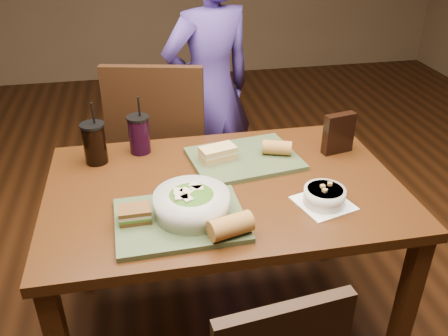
{
  "coord_description": "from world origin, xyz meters",
  "views": [
    {
      "loc": [
        -0.28,
        -1.47,
        1.68
      ],
      "look_at": [
        0.0,
        0.0,
        0.82
      ],
      "focal_mm": 38.0,
      "sensor_mm": 36.0,
      "label": 1
    }
  ],
  "objects_px": {
    "diner": "(210,91)",
    "salad_bowl": "(192,202)",
    "baguette_far": "(277,148)",
    "chair_far": "(156,150)",
    "cup_berry": "(139,134)",
    "soup_bowl": "(324,196)",
    "tray_far": "(244,159)",
    "tray_near": "(180,220)",
    "dining_table": "(224,204)",
    "cup_cola": "(95,143)",
    "baguette_near": "(231,226)",
    "chip_bag": "(339,133)",
    "sandwich_far": "(218,153)",
    "sandwich_near": "(135,214)"
  },
  "relations": [
    {
      "from": "diner",
      "to": "cup_berry",
      "type": "bearing_deg",
      "value": 37.33
    },
    {
      "from": "tray_far",
      "to": "sandwich_near",
      "type": "height_order",
      "value": "sandwich_near"
    },
    {
      "from": "salad_bowl",
      "to": "baguette_far",
      "type": "height_order",
      "value": "salad_bowl"
    },
    {
      "from": "diner",
      "to": "tray_far",
      "type": "xyz_separation_m",
      "value": [
        0.01,
        -0.81,
        0.01
      ]
    },
    {
      "from": "diner",
      "to": "salad_bowl",
      "type": "height_order",
      "value": "diner"
    },
    {
      "from": "soup_bowl",
      "to": "diner",
      "type": "bearing_deg",
      "value": 100.14
    },
    {
      "from": "tray_far",
      "to": "soup_bowl",
      "type": "bearing_deg",
      "value": -60.48
    },
    {
      "from": "cup_berry",
      "to": "sandwich_far",
      "type": "bearing_deg",
      "value": -28.14
    },
    {
      "from": "cup_berry",
      "to": "chair_far",
      "type": "bearing_deg",
      "value": 77.27
    },
    {
      "from": "diner",
      "to": "salad_bowl",
      "type": "xyz_separation_m",
      "value": [
        -0.25,
        -1.16,
        0.06
      ]
    },
    {
      "from": "cup_cola",
      "to": "cup_berry",
      "type": "height_order",
      "value": "cup_cola"
    },
    {
      "from": "cup_cola",
      "to": "tray_far",
      "type": "bearing_deg",
      "value": -9.9
    },
    {
      "from": "salad_bowl",
      "to": "tray_near",
      "type": "bearing_deg",
      "value": -154.83
    },
    {
      "from": "dining_table",
      "to": "salad_bowl",
      "type": "relative_size",
      "value": 5.21
    },
    {
      "from": "baguette_near",
      "to": "cup_cola",
      "type": "bearing_deg",
      "value": 125.89
    },
    {
      "from": "salad_bowl",
      "to": "chair_far",
      "type": "bearing_deg",
      "value": 95.1
    },
    {
      "from": "chip_bag",
      "to": "sandwich_far",
      "type": "bearing_deg",
      "value": 168.67
    },
    {
      "from": "diner",
      "to": "chair_far",
      "type": "bearing_deg",
      "value": 23.48
    },
    {
      "from": "tray_near",
      "to": "salad_bowl",
      "type": "xyz_separation_m",
      "value": [
        0.04,
        0.02,
        0.05
      ]
    },
    {
      "from": "soup_bowl",
      "to": "salad_bowl",
      "type": "bearing_deg",
      "value": 179.14
    },
    {
      "from": "chair_far",
      "to": "sandwich_near",
      "type": "xyz_separation_m",
      "value": [
        -0.11,
        -0.84,
        0.21
      ]
    },
    {
      "from": "chair_far",
      "to": "tray_near",
      "type": "relative_size",
      "value": 2.49
    },
    {
      "from": "tray_near",
      "to": "sandwich_far",
      "type": "distance_m",
      "value": 0.41
    },
    {
      "from": "baguette_near",
      "to": "cup_cola",
      "type": "relative_size",
      "value": 0.53
    },
    {
      "from": "soup_bowl",
      "to": "baguette_far",
      "type": "bearing_deg",
      "value": 100.61
    },
    {
      "from": "tray_far",
      "to": "salad_bowl",
      "type": "xyz_separation_m",
      "value": [
        -0.26,
        -0.35,
        0.05
      ]
    },
    {
      "from": "tray_near",
      "to": "soup_bowl",
      "type": "relative_size",
      "value": 1.95
    },
    {
      "from": "tray_near",
      "to": "soup_bowl",
      "type": "distance_m",
      "value": 0.5
    },
    {
      "from": "chair_far",
      "to": "cup_berry",
      "type": "xyz_separation_m",
      "value": [
        -0.07,
        -0.33,
        0.25
      ]
    },
    {
      "from": "diner",
      "to": "baguette_near",
      "type": "xyz_separation_m",
      "value": [
        -0.15,
        -1.3,
        0.05
      ]
    },
    {
      "from": "diner",
      "to": "salad_bowl",
      "type": "distance_m",
      "value": 1.19
    },
    {
      "from": "diner",
      "to": "tray_near",
      "type": "bearing_deg",
      "value": 54.9
    },
    {
      "from": "soup_bowl",
      "to": "tray_near",
      "type": "bearing_deg",
      "value": -178.53
    },
    {
      "from": "tray_near",
      "to": "baguette_near",
      "type": "bearing_deg",
      "value": -39.87
    },
    {
      "from": "cup_berry",
      "to": "diner",
      "type": "bearing_deg",
      "value": 58.46
    },
    {
      "from": "tray_near",
      "to": "baguette_near",
      "type": "xyz_separation_m",
      "value": [
        0.14,
        -0.12,
        0.04
      ]
    },
    {
      "from": "diner",
      "to": "salad_bowl",
      "type": "bearing_deg",
      "value": 56.64
    },
    {
      "from": "sandwich_far",
      "to": "salad_bowl",
      "type": "bearing_deg",
      "value": -113.42
    },
    {
      "from": "sandwich_near",
      "to": "chip_bag",
      "type": "relative_size",
      "value": 0.61
    },
    {
      "from": "tray_near",
      "to": "soup_bowl",
      "type": "height_order",
      "value": "soup_bowl"
    },
    {
      "from": "soup_bowl",
      "to": "chip_bag",
      "type": "distance_m",
      "value": 0.41
    },
    {
      "from": "tray_far",
      "to": "cup_cola",
      "type": "height_order",
      "value": "cup_cola"
    },
    {
      "from": "dining_table",
      "to": "baguette_far",
      "type": "height_order",
      "value": "baguette_far"
    },
    {
      "from": "baguette_near",
      "to": "baguette_far",
      "type": "bearing_deg",
      "value": 59.01
    },
    {
      "from": "tray_near",
      "to": "dining_table",
      "type": "bearing_deg",
      "value": 47.75
    },
    {
      "from": "soup_bowl",
      "to": "chip_bag",
      "type": "height_order",
      "value": "chip_bag"
    },
    {
      "from": "sandwich_far",
      "to": "baguette_far",
      "type": "relative_size",
      "value": 1.32
    },
    {
      "from": "dining_table",
      "to": "baguette_far",
      "type": "distance_m",
      "value": 0.33
    },
    {
      "from": "cup_cola",
      "to": "tray_near",
      "type": "bearing_deg",
      "value": -58.92
    },
    {
      "from": "soup_bowl",
      "to": "chip_bag",
      "type": "xyz_separation_m",
      "value": [
        0.19,
        0.36,
        0.05
      ]
    }
  ]
}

